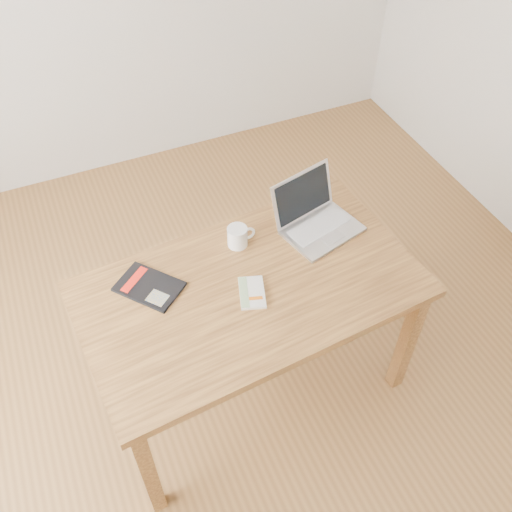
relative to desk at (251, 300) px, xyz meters
name	(u,v)px	position (x,y,z in m)	size (l,w,h in m)	color
room	(206,178)	(-0.15, 0.01, 0.69)	(4.04, 4.04, 2.70)	brown
desk	(251,300)	(0.00, 0.00, 0.00)	(1.44, 0.90, 0.75)	brown
white_guidebook	(252,293)	(-0.01, -0.04, 0.10)	(0.14, 0.19, 0.01)	beige
black_guidebook	(149,287)	(-0.38, 0.16, 0.10)	(0.29, 0.30, 0.01)	black
laptop	(315,218)	(0.40, 0.21, 0.14)	(0.39, 0.36, 0.22)	silver
coffee_mug	(238,236)	(0.05, 0.24, 0.14)	(0.13, 0.09, 0.09)	white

